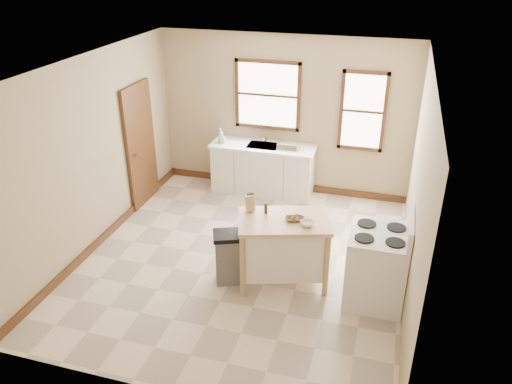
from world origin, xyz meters
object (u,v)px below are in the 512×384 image
dish_rack (289,147)px  pepper_grinder (266,208)px  soap_bottle_a (221,135)px  bowl_a (291,219)px  soap_bottle_b (223,139)px  kitchen_island (283,251)px  bowl_b (298,219)px  gas_stove (377,258)px  knife_block (250,204)px  trash_bin (228,257)px  bowl_c (307,224)px

dish_rack → pepper_grinder: 2.39m
soap_bottle_a → pepper_grinder: (1.47, -2.38, -0.02)m
pepper_grinder → bowl_a: bearing=-14.9°
soap_bottle_b → kitchen_island: soap_bottle_b is taller
bowl_b → gas_stove: gas_stove is taller
soap_bottle_b → bowl_b: 3.02m
knife_block → gas_stove: 1.76m
bowl_b → gas_stove: bearing=-4.6°
pepper_grinder → gas_stove: gas_stove is taller
knife_block → trash_bin: size_ratio=0.27×
kitchen_island → bowl_c: size_ratio=6.60×
pepper_grinder → bowl_c: size_ratio=0.85×
soap_bottle_b → bowl_b: size_ratio=1.11×
soap_bottle_b → bowl_c: soap_bottle_b is taller
kitchen_island → trash_bin: 0.74m
gas_stove → trash_bin: bearing=-175.4°
knife_block → bowl_a: knife_block is taller
kitchen_island → bowl_a: (0.10, -0.00, 0.50)m
soap_bottle_a → bowl_b: bearing=-39.1°
dish_rack → gas_stove: 3.06m
knife_block → pepper_grinder: bearing=-40.8°
knife_block → bowl_a: 0.60m
kitchen_island → trash_bin: kitchen_island is taller
knife_block → bowl_c: (0.80, -0.18, -0.07)m
kitchen_island → pepper_grinder: pepper_grinder is taller
soap_bottle_b → gas_stove: 3.82m
soap_bottle_a → pepper_grinder: bearing=-45.6°
bowl_b → pepper_grinder: bearing=172.7°
soap_bottle_b → trash_bin: soap_bottle_b is taller
pepper_grinder → trash_bin: size_ratio=0.20×
gas_stove → soap_bottle_b: bearing=139.6°
soap_bottle_a → pepper_grinder: size_ratio=1.69×
soap_bottle_b → gas_stove: bearing=-47.7°
soap_bottle_b → gas_stove: gas_stove is taller
knife_block → bowl_a: size_ratio=1.22×
soap_bottle_a → gas_stove: 3.90m
dish_rack → bowl_b: (0.67, -2.43, 0.01)m
soap_bottle_a → knife_block: size_ratio=1.27×
dish_rack → trash_bin: 2.74m
soap_bottle_b → knife_block: knife_block is taller
bowl_a → knife_block: bearing=169.5°
bowl_b → trash_bin: (-0.88, -0.24, -0.60)m
knife_block → pepper_grinder: size_ratio=1.33×
soap_bottle_b → bowl_b: bearing=-59.3°
kitchen_island → knife_block: bearing=150.7°
bowl_c → trash_bin: bearing=-172.7°
dish_rack → gas_stove: size_ratio=0.30×
soap_bottle_b → knife_block: size_ratio=0.86×
soap_bottle_b → gas_stove: (2.90, -2.46, -0.38)m
kitchen_island → bowl_a: size_ratio=7.10×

